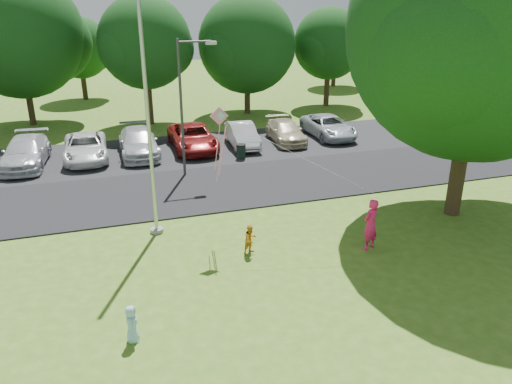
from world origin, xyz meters
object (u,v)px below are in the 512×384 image
object	(u,v)px
trash_can	(241,152)
flagpole	(149,127)
kite	(222,129)
street_lamp	(186,96)
child_yellow	(251,239)
woman	(370,224)
big_tree	(479,37)
child_blue	(132,324)

from	to	relation	value
trash_can	flagpole	bearing A→B (deg)	-125.87
flagpole	kite	xyz separation A→B (m)	(2.40, -1.27, 0.06)
flagpole	street_lamp	xyz separation A→B (m)	(2.49, 6.18, -0.12)
flagpole	trash_can	xyz separation A→B (m)	(5.72, 7.91, -3.73)
child_yellow	woman	bearing A→B (deg)	-38.70
trash_can	woman	bearing A→B (deg)	-83.06
big_tree	child_blue	size ratio (longest dim) A/B	11.55
street_lamp	kite	bearing A→B (deg)	-90.08
trash_can	child_blue	bearing A→B (deg)	-116.60
trash_can	big_tree	bearing A→B (deg)	-57.92
big_tree	child_yellow	xyz separation A→B (m)	(-9.02, -0.64, -6.59)
kite	big_tree	bearing A→B (deg)	-1.41
child_yellow	flagpole	bearing A→B (deg)	112.01
flagpole	street_lamp	world-z (taller)	flagpole
big_tree	child_yellow	size ratio (longest dim) A/B	11.35
street_lamp	child_blue	bearing A→B (deg)	-106.76
trash_can	woman	size ratio (longest dim) A/B	0.45
child_yellow	child_blue	bearing A→B (deg)	-165.50
child_blue	child_yellow	bearing A→B (deg)	-46.27
trash_can	child_blue	distance (m)	16.02
trash_can	child_yellow	xyz separation A→B (m)	(-2.76, -10.63, 0.11)
kite	child_yellow	bearing A→B (deg)	-65.37
big_tree	woman	size ratio (longest dim) A/B	6.44
street_lamp	trash_can	distance (m)	5.14
street_lamp	child_yellow	bearing A→B (deg)	-86.34
street_lamp	child_yellow	world-z (taller)	street_lamp
child_blue	kite	bearing A→B (deg)	-33.02
big_tree	kite	world-z (taller)	big_tree
child_blue	kite	world-z (taller)	kite
flagpole	big_tree	size ratio (longest dim) A/B	0.81
trash_can	kite	distance (m)	10.47
flagpole	trash_can	distance (m)	10.45
trash_can	kite	bearing A→B (deg)	-109.89
big_tree	street_lamp	bearing A→B (deg)	138.95
big_tree	child_yellow	world-z (taller)	big_tree
street_lamp	kite	size ratio (longest dim) A/B	1.30
flagpole	child_blue	world-z (taller)	flagpole
woman	kite	world-z (taller)	kite
street_lamp	trash_can	bearing A→B (deg)	28.88
kite	child_blue	bearing A→B (deg)	-123.40
woman	child_yellow	distance (m)	4.31
big_tree	kite	bearing A→B (deg)	175.15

